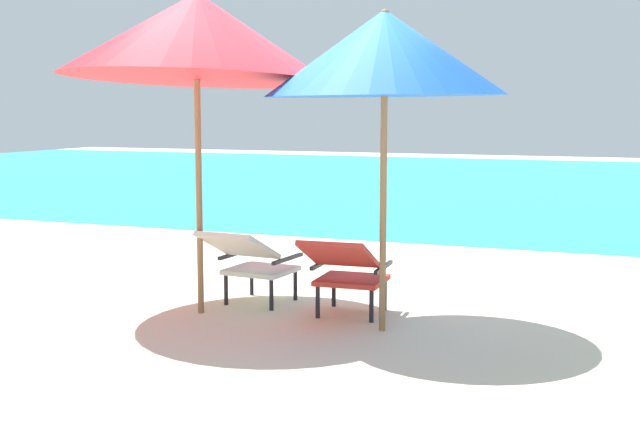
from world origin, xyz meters
name	(u,v)px	position (x,y,z in m)	size (l,w,h in m)	color
ground_plane	(424,240)	(0.00, 4.00, 0.00)	(40.00, 40.00, 0.00)	beige
ocean_band	(525,184)	(0.00, 12.67, 0.00)	(40.00, 18.00, 0.01)	#28B2B7
lounge_chair_left	(250,259)	(-0.43, -0.07, 0.40)	(0.60, 0.91, 0.68)	silver
lounge_chair_right	(346,269)	(0.45, -0.17, 0.40)	(0.58, 0.90, 0.68)	red
beach_umbrella_left	(196,36)	(-0.71, -0.41, 2.21)	(2.66, 2.68, 2.60)	olive
beach_umbrella_right	(385,53)	(0.83, -0.39, 2.04)	(2.44, 2.44, 2.36)	olive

